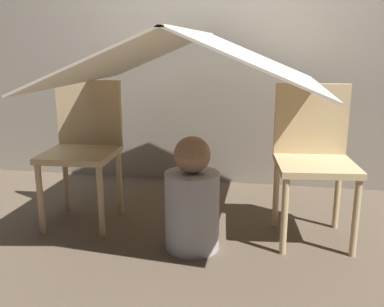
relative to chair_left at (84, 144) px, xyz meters
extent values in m
plane|color=brown|center=(0.70, -0.26, -0.50)|extent=(8.80, 8.80, 0.00)
cube|color=gray|center=(0.70, 0.94, 0.75)|extent=(7.00, 0.05, 2.50)
cylinder|color=#D1B27F|center=(-0.17, -0.27, -0.28)|extent=(0.04, 0.04, 0.43)
cylinder|color=#D1B27F|center=(0.20, -0.25, -0.28)|extent=(0.04, 0.04, 0.43)
cylinder|color=#D1B27F|center=(-0.19, 0.10, -0.28)|extent=(0.04, 0.04, 0.43)
cylinder|color=#D1B27F|center=(0.18, 0.12, -0.28)|extent=(0.04, 0.04, 0.43)
cube|color=#D1B27F|center=(0.00, -0.07, -0.05)|extent=(0.45, 0.45, 0.04)
cube|color=#D1B27F|center=(-0.01, 0.12, 0.18)|extent=(0.43, 0.05, 0.42)
cylinder|color=#D1B27F|center=(1.24, -0.28, -0.28)|extent=(0.04, 0.04, 0.43)
cylinder|color=#D1B27F|center=(1.61, -0.24, -0.28)|extent=(0.04, 0.04, 0.43)
cylinder|color=#D1B27F|center=(1.20, 0.09, -0.28)|extent=(0.04, 0.04, 0.43)
cylinder|color=#D1B27F|center=(1.57, 0.13, -0.28)|extent=(0.04, 0.04, 0.43)
cube|color=#D1B27F|center=(1.40, -0.07, -0.05)|extent=(0.47, 0.47, 0.04)
cube|color=#D1B27F|center=(1.38, 0.12, 0.18)|extent=(0.43, 0.08, 0.42)
cube|color=silver|center=(0.35, -0.07, 0.53)|extent=(0.70, 1.43, 0.30)
cube|color=silver|center=(1.05, -0.07, 0.53)|extent=(0.70, 1.43, 0.30)
cube|color=silver|center=(0.70, -0.07, 0.67)|extent=(0.04, 1.43, 0.01)
cylinder|color=#B2B2B7|center=(0.74, -0.29, -0.28)|extent=(0.30, 0.30, 0.44)
sphere|color=#9E7556|center=(0.74, -0.29, 0.04)|extent=(0.20, 0.20, 0.20)
camera|label=1|loc=(1.13, -2.45, 0.60)|focal=40.00mm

